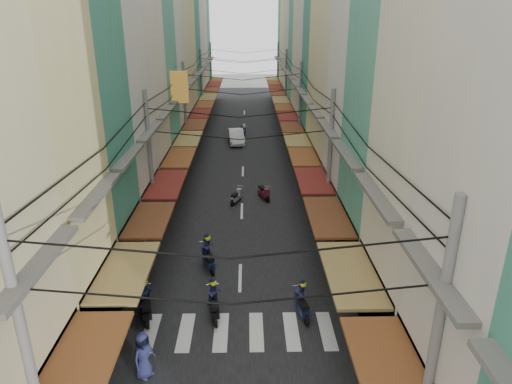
{
  "coord_description": "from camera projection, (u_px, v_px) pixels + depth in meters",
  "views": [
    {
      "loc": [
        0.41,
        -20.85,
        11.69
      ],
      "look_at": [
        0.87,
        3.81,
        2.16
      ],
      "focal_mm": 32.0,
      "sensor_mm": 36.0,
      "label": 1
    }
  ],
  "objects": [
    {
      "name": "road",
      "position": [
        243.0,
        151.0,
        42.3
      ],
      "size": [
        10.0,
        80.0,
        0.02
      ],
      "primitive_type": "cube",
      "color": "black",
      "rests_on": "ground"
    },
    {
      "name": "ground",
      "position": [
        241.0,
        257.0,
        23.65
      ],
      "size": [
        160.0,
        160.0,
        0.0
      ],
      "primitive_type": "plane",
      "color": "slate",
      "rests_on": "ground"
    },
    {
      "name": "parked_scooters",
      "position": [
        347.0,
        302.0,
        19.15
      ],
      "size": [
        12.92,
        16.5,
        1.01
      ],
      "color": "black",
      "rests_on": "ground"
    },
    {
      "name": "utility_poles",
      "position": [
        242.0,
        87.0,
        35.28
      ],
      "size": [
        10.2,
        66.13,
        8.2
      ],
      "color": "slate",
      "rests_on": "ground"
    },
    {
      "name": "building_row_right",
      "position": [
        343.0,
        47.0,
        35.74
      ],
      "size": [
        7.8,
        68.98,
        22.59
      ],
      "color": "#387D68",
      "rests_on": "ground"
    },
    {
      "name": "sidewalk_right",
      "position": [
        313.0,
        150.0,
        42.41
      ],
      "size": [
        3.0,
        80.0,
        0.06
      ],
      "primitive_type": "cube",
      "color": "slate",
      "rests_on": "ground"
    },
    {
      "name": "traffic_sign",
      "position": [
        356.0,
        274.0,
        18.6
      ],
      "size": [
        0.1,
        0.57,
        2.58
      ],
      "color": "slate",
      "rests_on": "ground"
    },
    {
      "name": "crosswalk",
      "position": [
        239.0,
        331.0,
        18.05
      ],
      "size": [
        7.55,
        2.4,
        0.01
      ],
      "color": "silver",
      "rests_on": "ground"
    },
    {
      "name": "white_car",
      "position": [
        236.0,
        143.0,
        44.87
      ],
      "size": [
        4.93,
        2.35,
        1.68
      ],
      "primitive_type": "imported",
      "rotation": [
        0.0,
        0.0,
        0.1
      ],
      "color": "silver",
      "rests_on": "ground"
    },
    {
      "name": "moving_scooters",
      "position": [
        226.0,
        241.0,
        24.18
      ],
      "size": [
        6.94,
        33.03,
        1.9
      ],
      "color": "black",
      "rests_on": "ground"
    },
    {
      "name": "pedestrians",
      "position": [
        161.0,
        236.0,
        23.56
      ],
      "size": [
        13.77,
        20.96,
        2.24
      ],
      "color": "#2B222D",
      "rests_on": "ground"
    },
    {
      "name": "bicycle",
      "position": [
        382.0,
        281.0,
        21.5
      ],
      "size": [
        1.87,
        0.88,
        1.24
      ],
      "primitive_type": "imported",
      "rotation": [
        0.0,
        0.0,
        1.46
      ],
      "color": "black",
      "rests_on": "ground"
    },
    {
      "name": "market_umbrella",
      "position": [
        389.0,
        229.0,
        22.01
      ],
      "size": [
        2.27,
        2.27,
        2.39
      ],
      "color": "#B2B2B7",
      "rests_on": "ground"
    },
    {
      "name": "sidewalk_left",
      "position": [
        173.0,
        151.0,
        42.18
      ],
      "size": [
        3.0,
        80.0,
        0.06
      ],
      "primitive_type": "cube",
      "color": "slate",
      "rests_on": "ground"
    },
    {
      "name": "building_row_left",
      "position": [
        140.0,
        42.0,
        35.43
      ],
      "size": [
        7.8,
        67.67,
        23.7
      ],
      "color": "beige",
      "rests_on": "ground"
    }
  ]
}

